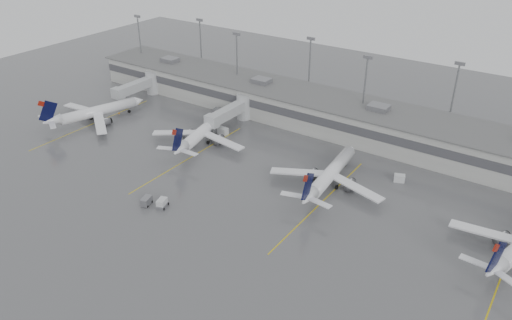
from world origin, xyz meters
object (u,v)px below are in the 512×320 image
Objects in this scene: jet_mid_right at (330,174)px; jet_far_left at (94,112)px; baggage_tug at (162,204)px; jet_mid_left at (202,132)px.

jet_far_left is at bearing -179.95° from jet_mid_right.
jet_mid_right is at bearing 30.55° from baggage_tug.
jet_mid_left is 36.24m from jet_mid_right.
jet_mid_left is at bearing 173.79° from jet_mid_right.
jet_mid_right is at bearing 22.57° from jet_far_left.
jet_far_left is 49.32m from baggage_tug.
jet_mid_right reaches higher than baggage_tug.
baggage_tug is (-23.96, -26.33, -2.21)m from jet_mid_right.
jet_mid_left is at bearing 97.10° from baggage_tug.
baggage_tug is at bearing -78.17° from jet_mid_left.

